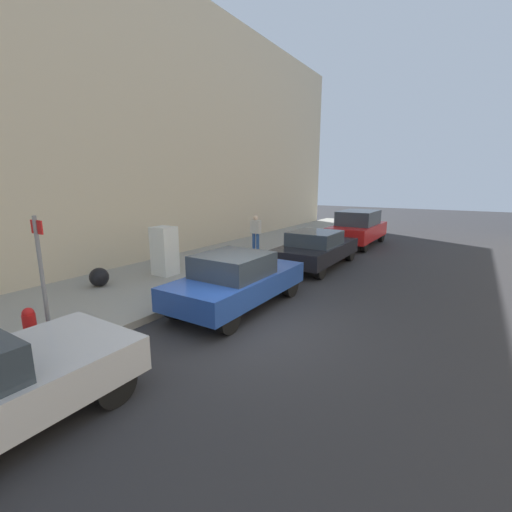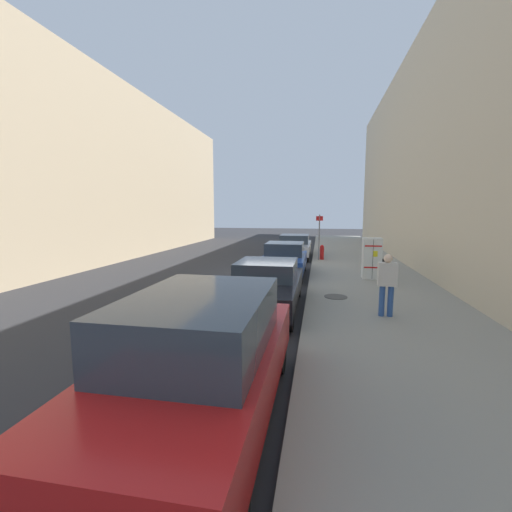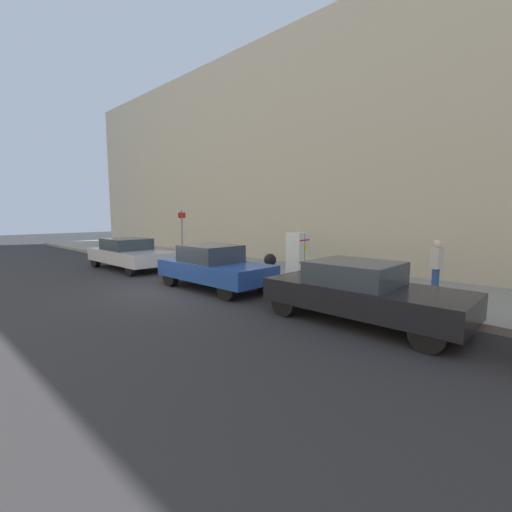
{
  "view_description": "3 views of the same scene",
  "coord_description": "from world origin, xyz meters",
  "px_view_note": "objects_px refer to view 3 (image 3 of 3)",
  "views": [
    {
      "loc": [
        4.08,
        -6.01,
        3.17
      ],
      "look_at": [
        -1.12,
        2.18,
        1.08
      ],
      "focal_mm": 24.0,
      "sensor_mm": 36.0,
      "label": 1
    },
    {
      "loc": [
        -2.31,
        15.46,
        2.8
      ],
      "look_at": [
        -0.17,
        3.96,
        1.26
      ],
      "focal_mm": 24.0,
      "sensor_mm": 36.0,
      "label": 2
    },
    {
      "loc": [
        6.31,
        9.5,
        2.44
      ],
      "look_at": [
        -0.03,
        3.5,
        1.38
      ],
      "focal_mm": 24.0,
      "sensor_mm": 36.0,
      "label": 3
    }
  ],
  "objects_px": {
    "pedestrian_walking_far": "(436,264)",
    "parked_hatchback_blue": "(214,267)",
    "trash_bag": "(270,260)",
    "parked_sedan_silver": "(129,253)",
    "discarded_refrigerator": "(298,253)",
    "fire_hydrant": "(183,256)",
    "street_sign_post": "(182,235)",
    "parked_sedan_dark": "(361,292)"
  },
  "relations": [
    {
      "from": "street_sign_post",
      "to": "trash_bag",
      "type": "bearing_deg",
      "value": 134.16
    },
    {
      "from": "parked_sedan_silver",
      "to": "fire_hydrant",
      "type": "bearing_deg",
      "value": 131.96
    },
    {
      "from": "discarded_refrigerator",
      "to": "parked_hatchback_blue",
      "type": "relative_size",
      "value": 0.39
    },
    {
      "from": "parked_sedan_silver",
      "to": "discarded_refrigerator",
      "type": "bearing_deg",
      "value": 117.24
    },
    {
      "from": "pedestrian_walking_far",
      "to": "parked_hatchback_blue",
      "type": "xyz_separation_m",
      "value": [
        3.15,
        -5.85,
        -0.34
      ]
    },
    {
      "from": "street_sign_post",
      "to": "parked_sedan_silver",
      "type": "height_order",
      "value": "street_sign_post"
    },
    {
      "from": "fire_hydrant",
      "to": "trash_bag",
      "type": "bearing_deg",
      "value": 129.9
    },
    {
      "from": "trash_bag",
      "to": "pedestrian_walking_far",
      "type": "distance_m",
      "value": 7.09
    },
    {
      "from": "street_sign_post",
      "to": "pedestrian_walking_far",
      "type": "bearing_deg",
      "value": 99.84
    },
    {
      "from": "pedestrian_walking_far",
      "to": "fire_hydrant",
      "type": "bearing_deg",
      "value": -163.07
    },
    {
      "from": "street_sign_post",
      "to": "parked_hatchback_blue",
      "type": "relative_size",
      "value": 0.6
    },
    {
      "from": "fire_hydrant",
      "to": "pedestrian_walking_far",
      "type": "distance_m",
      "value": 10.13
    },
    {
      "from": "trash_bag",
      "to": "parked_sedan_dark",
      "type": "height_order",
      "value": "parked_sedan_dark"
    },
    {
      "from": "parked_sedan_dark",
      "to": "fire_hydrant",
      "type": "bearing_deg",
      "value": -99.89
    },
    {
      "from": "pedestrian_walking_far",
      "to": "parked_sedan_dark",
      "type": "bearing_deg",
      "value": -93.46
    },
    {
      "from": "fire_hydrant",
      "to": "parked_hatchback_blue",
      "type": "height_order",
      "value": "parked_hatchback_blue"
    },
    {
      "from": "street_sign_post",
      "to": "parked_hatchback_blue",
      "type": "height_order",
      "value": "street_sign_post"
    },
    {
      "from": "pedestrian_walking_far",
      "to": "parked_hatchback_blue",
      "type": "height_order",
      "value": "pedestrian_walking_far"
    },
    {
      "from": "street_sign_post",
      "to": "parked_sedan_dark",
      "type": "relative_size",
      "value": 0.55
    },
    {
      "from": "discarded_refrigerator",
      "to": "pedestrian_walking_far",
      "type": "relative_size",
      "value": 1.01
    },
    {
      "from": "street_sign_post",
      "to": "parked_hatchback_blue",
      "type": "distance_m",
      "value": 4.25
    },
    {
      "from": "pedestrian_walking_far",
      "to": "parked_sedan_dark",
      "type": "distance_m",
      "value": 3.24
    },
    {
      "from": "street_sign_post",
      "to": "trash_bag",
      "type": "xyz_separation_m",
      "value": [
        -2.68,
        2.76,
        -1.09
      ]
    },
    {
      "from": "discarded_refrigerator",
      "to": "pedestrian_walking_far",
      "type": "bearing_deg",
      "value": 86.08
    },
    {
      "from": "fire_hydrant",
      "to": "pedestrian_walking_far",
      "type": "height_order",
      "value": "pedestrian_walking_far"
    },
    {
      "from": "discarded_refrigerator",
      "to": "parked_sedan_dark",
      "type": "bearing_deg",
      "value": 51.34
    },
    {
      "from": "discarded_refrigerator",
      "to": "parked_sedan_dark",
      "type": "relative_size",
      "value": 0.36
    },
    {
      "from": "discarded_refrigerator",
      "to": "trash_bag",
      "type": "distance_m",
      "value": 2.14
    },
    {
      "from": "fire_hydrant",
      "to": "parked_sedan_silver",
      "type": "height_order",
      "value": "parked_sedan_silver"
    },
    {
      "from": "trash_bag",
      "to": "parked_hatchback_blue",
      "type": "xyz_separation_m",
      "value": [
        4.14,
        1.14,
        0.28
      ]
    },
    {
      "from": "fire_hydrant",
      "to": "trash_bag",
      "type": "relative_size",
      "value": 1.45
    },
    {
      "from": "discarded_refrigerator",
      "to": "parked_sedan_silver",
      "type": "relative_size",
      "value": 0.35
    },
    {
      "from": "fire_hydrant",
      "to": "parked_sedan_silver",
      "type": "xyz_separation_m",
      "value": [
        1.63,
        -1.81,
        0.12
      ]
    },
    {
      "from": "pedestrian_walking_far",
      "to": "parked_sedan_silver",
      "type": "distance_m",
      "value": 12.24
    },
    {
      "from": "parked_sedan_silver",
      "to": "pedestrian_walking_far",
      "type": "bearing_deg",
      "value": 104.94
    },
    {
      "from": "parked_hatchback_blue",
      "to": "discarded_refrigerator",
      "type": "bearing_deg",
      "value": 166.67
    },
    {
      "from": "fire_hydrant",
      "to": "pedestrian_walking_far",
      "type": "bearing_deg",
      "value": 98.65
    },
    {
      "from": "street_sign_post",
      "to": "fire_hydrant",
      "type": "distance_m",
      "value": 1.0
    },
    {
      "from": "trash_bag",
      "to": "pedestrian_walking_far",
      "type": "height_order",
      "value": "pedestrian_walking_far"
    },
    {
      "from": "fire_hydrant",
      "to": "pedestrian_walking_far",
      "type": "xyz_separation_m",
      "value": [
        -1.52,
        10.0,
        0.49
      ]
    },
    {
      "from": "fire_hydrant",
      "to": "parked_hatchback_blue",
      "type": "xyz_separation_m",
      "value": [
        1.63,
        4.15,
        0.15
      ]
    },
    {
      "from": "street_sign_post",
      "to": "parked_sedan_silver",
      "type": "xyz_separation_m",
      "value": [
        1.46,
        -2.05,
        -0.83
      ]
    }
  ]
}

